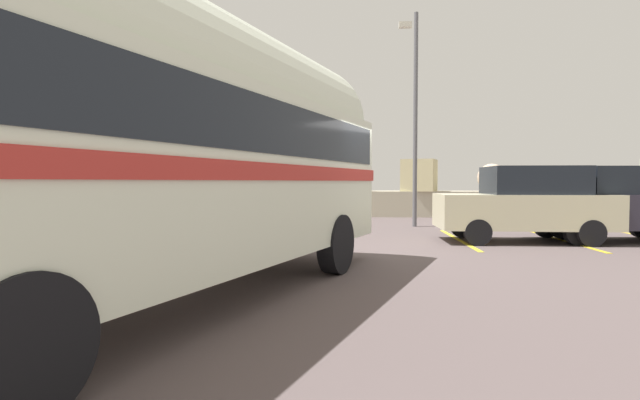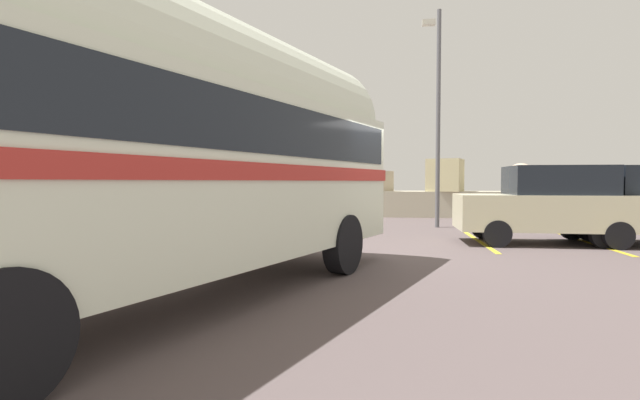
# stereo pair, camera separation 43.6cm
# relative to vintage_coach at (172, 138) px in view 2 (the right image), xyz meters

# --- Properties ---
(ground) EXTENTS (32.00, 26.00, 0.02)m
(ground) POSITION_rel_vintage_coach_xyz_m (1.73, 3.25, -2.04)
(ground) COLOR #574A4A
(breakwater) EXTENTS (31.36, 2.04, 2.50)m
(breakwater) POSITION_rel_vintage_coach_xyz_m (1.57, 15.01, -1.29)
(breakwater) COLOR #B5AE95
(breakwater) RESTS_ON ground
(vintage_coach) EXTENTS (5.15, 8.89, 3.70)m
(vintage_coach) POSITION_rel_vintage_coach_xyz_m (0.00, 0.00, 0.00)
(vintage_coach) COLOR black
(vintage_coach) RESTS_ON ground
(parked_car_nearest) EXTENTS (4.10, 1.73, 1.86)m
(parked_car_nearest) POSITION_rel_vintage_coach_xyz_m (6.42, 6.37, -1.08)
(parked_car_nearest) COLOR black
(parked_car_nearest) RESTS_ON ground
(lamp_post) EXTENTS (0.54, 1.10, 7.02)m
(lamp_post) POSITION_rel_vintage_coach_xyz_m (4.19, 10.30, 1.87)
(lamp_post) COLOR #5B5B60
(lamp_post) RESTS_ON ground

